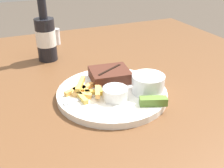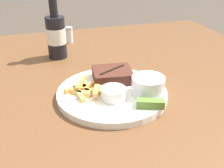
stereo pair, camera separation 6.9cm
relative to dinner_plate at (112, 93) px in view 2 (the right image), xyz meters
name	(u,v)px [view 2 (the right image)]	position (x,y,z in m)	size (l,w,h in m)	color
dining_table	(112,118)	(0.00, 0.00, -0.08)	(1.31, 1.33, 0.77)	brown
dinner_plate	(112,93)	(0.00, 0.00, 0.00)	(0.30, 0.30, 0.02)	white
steak_portion	(112,75)	(0.02, 0.06, 0.02)	(0.12, 0.11, 0.03)	#472319
fries_pile	(85,89)	(-0.07, 0.02, 0.02)	(0.11, 0.12, 0.02)	gold
coleslaw_cup	(148,85)	(0.08, -0.04, 0.04)	(0.09, 0.09, 0.05)	white
dipping_sauce_cup	(113,93)	(-0.01, -0.04, 0.03)	(0.06, 0.06, 0.03)	silver
pickle_spear	(150,104)	(0.06, -0.10, 0.02)	(0.07, 0.04, 0.02)	#567A2D
fork_utensil	(85,96)	(-0.08, -0.01, 0.01)	(0.13, 0.03, 0.00)	#B7B7BC
knife_utensil	(105,84)	(-0.01, 0.04, 0.01)	(0.02, 0.17, 0.01)	#B7B7BC
beer_bottle	(56,35)	(-0.11, 0.33, 0.08)	(0.07, 0.07, 0.24)	black
salt_shaker	(69,35)	(-0.04, 0.48, 0.02)	(0.03, 0.03, 0.07)	white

